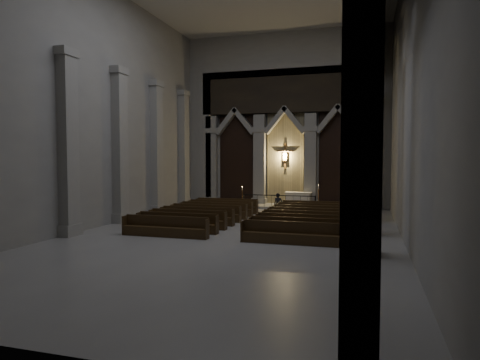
{
  "coord_description": "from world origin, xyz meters",
  "views": [
    {
      "loc": [
        5.59,
        -17.97,
        3.39
      ],
      "look_at": [
        -0.7,
        3.0,
        2.24
      ],
      "focal_mm": 32.0,
      "sensor_mm": 36.0,
      "label": 1
    }
  ],
  "objects": [
    {
      "name": "right_arcade",
      "position": [
        5.5,
        1.33,
        7.83
      ],
      "size": [
        1.0,
        24.0,
        12.0
      ],
      "color": "gray",
      "rests_on": "ground"
    },
    {
      "name": "pews",
      "position": [
        -0.0,
        2.65,
        0.29
      ],
      "size": [
        9.33,
        8.74,
        0.88
      ],
      "color": "black",
      "rests_on": "ground"
    },
    {
      "name": "candle_stand_left",
      "position": [
        -2.43,
        9.28,
        0.4
      ],
      "size": [
        0.25,
        0.25,
        1.47
      ],
      "color": "#A76B33",
      "rests_on": "ground"
    },
    {
      "name": "room",
      "position": [
        0.0,
        0.0,
        7.6
      ],
      "size": [
        24.0,
        24.1,
        12.0
      ],
      "color": "gray",
      "rests_on": "ground"
    },
    {
      "name": "sanctuary_wall",
      "position": [
        0.0,
        11.54,
        6.62
      ],
      "size": [
        14.0,
        0.77,
        12.0
      ],
      "color": "gray",
      "rests_on": "ground"
    },
    {
      "name": "worshipper",
      "position": [
        0.61,
        6.35,
        0.66
      ],
      "size": [
        0.52,
        0.37,
        1.32
      ],
      "primitive_type": "imported",
      "rotation": [
        0.0,
        0.0,
        0.12
      ],
      "color": "black",
      "rests_on": "ground"
    },
    {
      "name": "sanctuary_step",
      "position": [
        0.0,
        10.6,
        0.07
      ],
      "size": [
        8.5,
        2.6,
        0.15
      ],
      "primitive_type": "cube",
      "color": "gray",
      "rests_on": "ground"
    },
    {
      "name": "altar_rail",
      "position": [
        0.0,
        9.44,
        0.64
      ],
      "size": [
        4.89,
        0.09,
        0.96
      ],
      "color": "black",
      "rests_on": "ground"
    },
    {
      "name": "altar",
      "position": [
        1.08,
        10.82,
        0.6
      ],
      "size": [
        1.76,
        0.7,
        0.9
      ],
      "color": "beige",
      "rests_on": "sanctuary_step"
    },
    {
      "name": "left_pilasters",
      "position": [
        -6.75,
        3.5,
        3.91
      ],
      "size": [
        0.6,
        13.0,
        8.03
      ],
      "color": "gray",
      "rests_on": "ground"
    },
    {
      "name": "candle_stand_right",
      "position": [
        2.56,
        9.76,
        0.44
      ],
      "size": [
        0.28,
        0.28,
        1.64
      ],
      "color": "#A76B33",
      "rests_on": "ground"
    }
  ]
}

